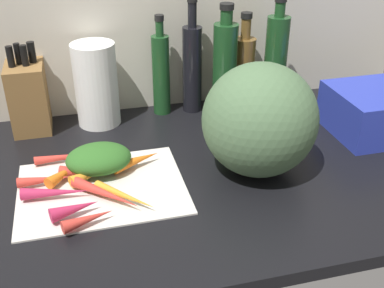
{
  "coord_description": "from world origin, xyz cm",
  "views": [
    {
      "loc": [
        -17.29,
        -96.06,
        61.3
      ],
      "look_at": [
        5.67,
        -7.18,
        10.15
      ],
      "focal_mm": 44.44,
      "sensor_mm": 36.0,
      "label": 1
    }
  ],
  "objects_px": {
    "paper_towel_roll": "(96,85)",
    "bottle_0": "(161,73)",
    "knife_block": "(29,96)",
    "bottle_4": "(275,62)",
    "carrot_1": "(88,171)",
    "carrot_9": "(72,156)",
    "carrot_2": "(75,209)",
    "carrot_0": "(125,196)",
    "carrot_10": "(91,174)",
    "carrot_3": "(55,192)",
    "winter_squash": "(260,120)",
    "carrot_7": "(46,180)",
    "carrot_5": "(136,160)",
    "cutting_board": "(102,188)",
    "carrot_4": "(88,219)",
    "bottle_2": "(225,67)",
    "bottle_3": "(244,70)",
    "bottle_1": "(192,66)",
    "carrot_6": "(106,194)",
    "dish_rack": "(382,111)",
    "carrot_8": "(66,172)"
  },
  "relations": [
    {
      "from": "bottle_0",
      "to": "knife_block",
      "type": "bearing_deg",
      "value": -178.11
    },
    {
      "from": "carrot_2",
      "to": "bottle_1",
      "type": "relative_size",
      "value": 0.3
    },
    {
      "from": "carrot_2",
      "to": "dish_rack",
      "type": "distance_m",
      "value": 0.86
    },
    {
      "from": "knife_block",
      "to": "bottle_4",
      "type": "distance_m",
      "value": 0.71
    },
    {
      "from": "bottle_1",
      "to": "bottle_2",
      "type": "distance_m",
      "value": 0.09
    },
    {
      "from": "carrot_2",
      "to": "carrot_1",
      "type": "bearing_deg",
      "value": 75.88
    },
    {
      "from": "carrot_4",
      "to": "paper_towel_roll",
      "type": "bearing_deg",
      "value": 82.51
    },
    {
      "from": "knife_block",
      "to": "bottle_3",
      "type": "bearing_deg",
      "value": 0.23
    },
    {
      "from": "carrot_10",
      "to": "bottle_2",
      "type": "xyz_separation_m",
      "value": [
        0.41,
        0.29,
        0.12
      ]
    },
    {
      "from": "bottle_0",
      "to": "bottle_1",
      "type": "bearing_deg",
      "value": -3.42
    },
    {
      "from": "carrot_4",
      "to": "carrot_7",
      "type": "height_order",
      "value": "carrot_4"
    },
    {
      "from": "carrot_0",
      "to": "carrot_6",
      "type": "height_order",
      "value": "carrot_6"
    },
    {
      "from": "carrot_0",
      "to": "carrot_10",
      "type": "xyz_separation_m",
      "value": [
        -0.06,
        0.1,
        0.0
      ]
    },
    {
      "from": "carrot_1",
      "to": "bottle_0",
      "type": "bearing_deg",
      "value": 53.0
    },
    {
      "from": "paper_towel_roll",
      "to": "carrot_9",
      "type": "bearing_deg",
      "value": -112.29
    },
    {
      "from": "carrot_7",
      "to": "bottle_0",
      "type": "bearing_deg",
      "value": 44.48
    },
    {
      "from": "carrot_8",
      "to": "bottle_4",
      "type": "height_order",
      "value": "bottle_4"
    },
    {
      "from": "carrot_6",
      "to": "carrot_7",
      "type": "relative_size",
      "value": 1.47
    },
    {
      "from": "paper_towel_roll",
      "to": "bottle_0",
      "type": "relative_size",
      "value": 0.8
    },
    {
      "from": "bottle_1",
      "to": "bottle_2",
      "type": "bearing_deg",
      "value": -22.32
    },
    {
      "from": "carrot_10",
      "to": "paper_towel_roll",
      "type": "height_order",
      "value": "paper_towel_roll"
    },
    {
      "from": "carrot_1",
      "to": "dish_rack",
      "type": "relative_size",
      "value": 0.48
    },
    {
      "from": "carrot_5",
      "to": "carrot_10",
      "type": "bearing_deg",
      "value": -164.74
    },
    {
      "from": "carrot_4",
      "to": "bottle_3",
      "type": "xyz_separation_m",
      "value": [
        0.5,
        0.49,
        0.09
      ]
    },
    {
      "from": "bottle_2",
      "to": "bottle_3",
      "type": "bearing_deg",
      "value": 24.18
    },
    {
      "from": "carrot_1",
      "to": "paper_towel_roll",
      "type": "bearing_deg",
      "value": 80.15
    },
    {
      "from": "carrot_9",
      "to": "winter_squash",
      "type": "distance_m",
      "value": 0.47
    },
    {
      "from": "carrot_1",
      "to": "carrot_2",
      "type": "bearing_deg",
      "value": -104.12
    },
    {
      "from": "carrot_7",
      "to": "knife_block",
      "type": "height_order",
      "value": "knife_block"
    },
    {
      "from": "cutting_board",
      "to": "carrot_10",
      "type": "height_order",
      "value": "carrot_10"
    },
    {
      "from": "knife_block",
      "to": "bottle_2",
      "type": "xyz_separation_m",
      "value": [
        0.55,
        -0.03,
        0.04
      ]
    },
    {
      "from": "carrot_1",
      "to": "carrot_9",
      "type": "relative_size",
      "value": 0.75
    },
    {
      "from": "bottle_0",
      "to": "carrot_2",
      "type": "bearing_deg",
      "value": -120.83
    },
    {
      "from": "carrot_9",
      "to": "carrot_2",
      "type": "bearing_deg",
      "value": -90.35
    },
    {
      "from": "carrot_7",
      "to": "winter_squash",
      "type": "relative_size",
      "value": 0.46
    },
    {
      "from": "carrot_1",
      "to": "carrot_2",
      "type": "xyz_separation_m",
      "value": [
        -0.04,
        -0.14,
        0.0
      ]
    },
    {
      "from": "bottle_2",
      "to": "carrot_1",
      "type": "bearing_deg",
      "value": -146.67
    },
    {
      "from": "carrot_0",
      "to": "bottle_0",
      "type": "distance_m",
      "value": 0.48
    },
    {
      "from": "carrot_5",
      "to": "carrot_2",
      "type": "bearing_deg",
      "value": -133.67
    },
    {
      "from": "bottle_3",
      "to": "bottle_2",
      "type": "bearing_deg",
      "value": -155.82
    },
    {
      "from": "carrot_3",
      "to": "bottle_3",
      "type": "bearing_deg",
      "value": 33.86
    },
    {
      "from": "cutting_board",
      "to": "carrot_0",
      "type": "bearing_deg",
      "value": -56.5
    },
    {
      "from": "carrot_0",
      "to": "carrot_1",
      "type": "relative_size",
      "value": 1.2
    },
    {
      "from": "carrot_3",
      "to": "winter_squash",
      "type": "height_order",
      "value": "winter_squash"
    },
    {
      "from": "carrot_7",
      "to": "paper_towel_roll",
      "type": "height_order",
      "value": "paper_towel_roll"
    },
    {
      "from": "carrot_7",
      "to": "dish_rack",
      "type": "height_order",
      "value": "dish_rack"
    },
    {
      "from": "carrot_2",
      "to": "carrot_3",
      "type": "distance_m",
      "value": 0.08
    },
    {
      "from": "carrot_0",
      "to": "winter_squash",
      "type": "distance_m",
      "value": 0.35
    },
    {
      "from": "carrot_8",
      "to": "bottle_3",
      "type": "relative_size",
      "value": 0.39
    },
    {
      "from": "carrot_7",
      "to": "paper_towel_roll",
      "type": "xyz_separation_m",
      "value": [
        0.15,
        0.3,
        0.1
      ]
    }
  ]
}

